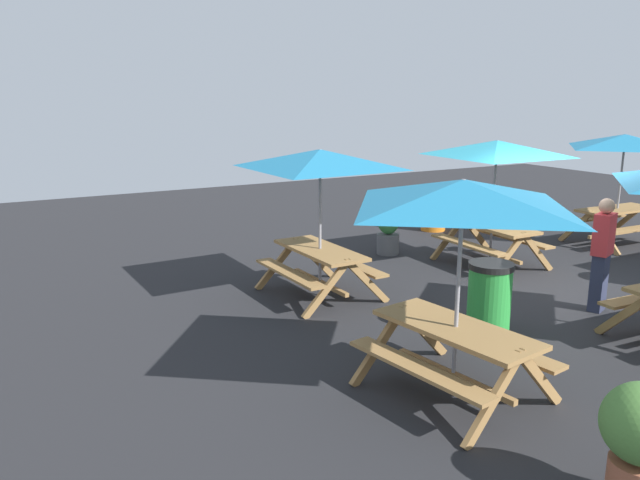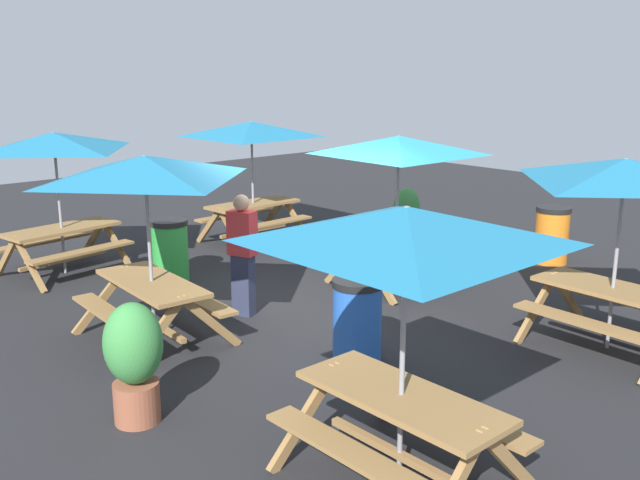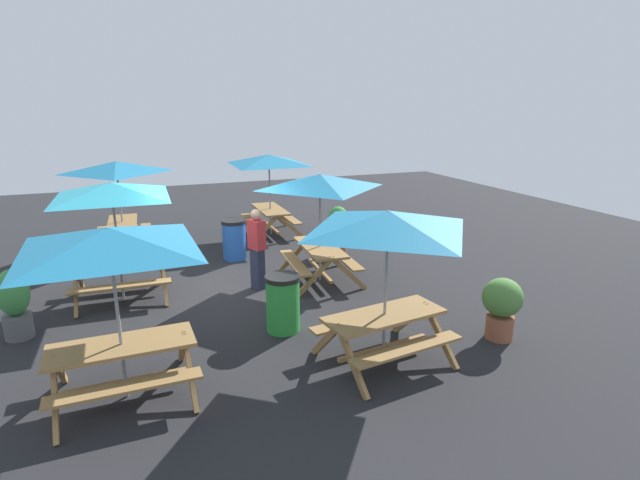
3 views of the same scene
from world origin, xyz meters
The scene contains 13 objects.
ground_plane centered at (0.00, 0.00, 0.00)m, with size 27.35×27.35×0.00m, color #232326.
picnic_table_0 centered at (0.25, 2.12, 1.99)m, with size 2.12×2.12×2.34m.
picnic_table_1 centered at (-3.65, -1.82, 1.99)m, with size 2.06×2.06×2.34m.
picnic_table_2 centered at (3.47, -1.83, 1.99)m, with size 2.83×2.83×2.34m.
picnic_table_3 centered at (-3.84, 2.16, 1.99)m, with size 2.83×2.83×2.34m.
picnic_table_4 centered at (3.84, 1.75, 1.99)m, with size 2.26×2.26×2.34m.
picnic_table_5 centered at (-0.16, -1.87, 1.99)m, with size 2.83×2.83×2.34m.
trash_bin_green centered at (2.31, 0.66, 0.49)m, with size 0.59×0.59×0.98m.
trash_bin_orange centered at (-1.16, -4.74, 0.49)m, with size 0.59×0.59×0.98m.
trash_bin_blue centered at (-1.89, 0.70, 0.49)m, with size 0.59×0.59×0.98m.
potted_plant_0 centered at (-1.50, 3.28, 0.65)m, with size 0.56×0.56×1.19m.
potted_plant_1 centered at (1.02, -3.46, 0.62)m, with size 0.49×0.49×1.18m.
person_standing centered at (0.25, 0.75, 0.89)m, with size 0.41×0.33×1.67m.
Camera 2 is at (-7.31, 6.16, 3.34)m, focal length 40.00 mm.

